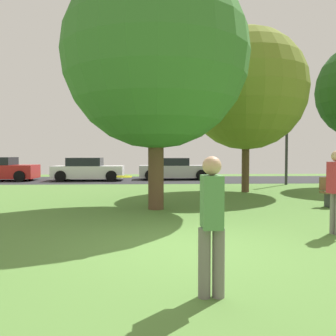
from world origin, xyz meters
TOP-DOWN VIEW (x-y plane):
  - ground_plane at (0.00, 0.00)m, footprint 44.00×44.00m
  - road_strip at (0.00, 16.00)m, footprint 44.00×6.40m
  - maple_tree_far at (3.42, 8.74)m, footprint 5.06×5.06m
  - birch_tree_lone at (-0.42, 4.24)m, footprint 5.34×5.34m
  - person_walking at (0.11, -2.24)m, footprint 0.30×0.32m
  - frisbee_disc at (-1.03, 0.09)m, footprint 0.32×0.32m
  - parked_car_red at (-9.58, 15.68)m, footprint 4.17×2.09m
  - parked_car_white at (-4.34, 15.61)m, footprint 4.15×2.09m
  - parked_car_silver at (0.91, 16.36)m, footprint 4.43×2.07m
  - street_lamp_post at (6.50, 12.20)m, footprint 0.14×0.14m

SIDE VIEW (x-z plane):
  - ground_plane at x=0.00m, z-range 0.00..0.00m
  - road_strip at x=0.00m, z-range 0.00..0.01m
  - parked_car_silver at x=0.91m, z-range -0.05..1.30m
  - parked_car_white at x=-4.34m, z-range -0.05..1.32m
  - parked_car_red at x=-9.58m, z-range -0.05..1.36m
  - person_walking at x=0.11m, z-range 0.08..1.66m
  - frisbee_disc at x=-1.03m, z-range 1.20..1.23m
  - street_lamp_post at x=6.50m, z-range 0.00..4.50m
  - maple_tree_far at x=3.42m, z-range 0.89..7.72m
  - birch_tree_lone at x=-0.42m, z-range 0.87..7.97m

